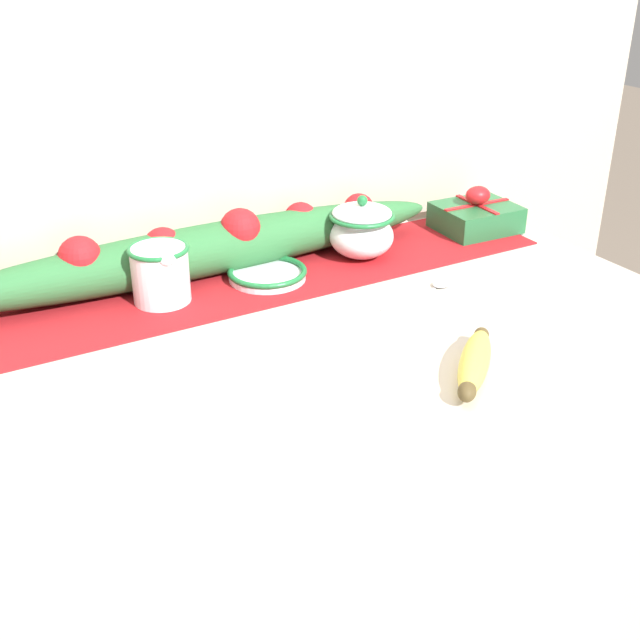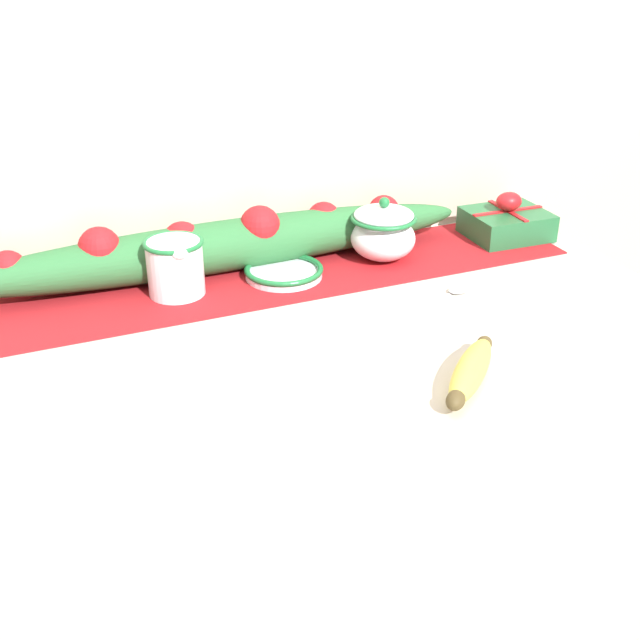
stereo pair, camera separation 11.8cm
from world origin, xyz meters
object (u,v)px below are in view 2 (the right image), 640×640
object	(u,v)px
small_dish	(284,272)
gift_box	(507,222)
sugar_bowl	(383,232)
spoon	(454,291)
cream_pitcher	(175,265)
banana	(470,371)

from	to	relation	value
small_dish	gift_box	bearing A→B (deg)	1.70
sugar_bowl	spoon	world-z (taller)	sugar_bowl
sugar_bowl	cream_pitcher	bearing A→B (deg)	179.82
spoon	gift_box	size ratio (longest dim) A/B	1.09
small_dish	banana	size ratio (longest dim) A/B	0.88
sugar_bowl	banana	bearing A→B (deg)	-101.79
banana	spoon	bearing A→B (deg)	62.48
sugar_bowl	banana	size ratio (longest dim) A/B	0.76
small_dish	banana	world-z (taller)	banana
banana	spoon	world-z (taller)	banana
sugar_bowl	spoon	size ratio (longest dim) A/B	0.71
small_dish	banana	bearing A→B (deg)	-76.18
small_dish	gift_box	size ratio (longest dim) A/B	0.89
small_dish	banana	distance (m)	0.46
cream_pitcher	gift_box	xyz separation A→B (m)	(0.68, 0.01, -0.02)
banana	spoon	xyz separation A→B (m)	(0.14, 0.27, -0.02)
cream_pitcher	sugar_bowl	world-z (taller)	sugar_bowl
sugar_bowl	gift_box	world-z (taller)	sugar_bowl
cream_pitcher	small_dish	world-z (taller)	cream_pitcher
cream_pitcher	small_dish	size ratio (longest dim) A/B	0.84
sugar_bowl	banana	distance (m)	0.46
sugar_bowl	gift_box	xyz separation A→B (m)	(0.28, 0.01, -0.02)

